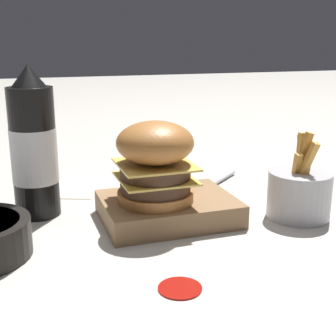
{
  "coord_description": "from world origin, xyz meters",
  "views": [
    {
      "loc": [
        -0.25,
        -0.68,
        0.28
      ],
      "look_at": [
        -0.02,
        -0.01,
        0.09
      ],
      "focal_mm": 50.0,
      "sensor_mm": 36.0,
      "label": 1
    }
  ],
  "objects_px": {
    "serving_board": "(168,209)",
    "spoon": "(211,185)",
    "burger": "(155,161)",
    "ketchup_bottle": "(34,149)",
    "fries_basket": "(299,193)"
  },
  "relations": [
    {
      "from": "serving_board",
      "to": "ketchup_bottle",
      "type": "height_order",
      "value": "ketchup_bottle"
    },
    {
      "from": "spoon",
      "to": "burger",
      "type": "bearing_deg",
      "value": 1.06
    },
    {
      "from": "serving_board",
      "to": "spoon",
      "type": "bearing_deg",
      "value": 44.22
    },
    {
      "from": "serving_board",
      "to": "spoon",
      "type": "distance_m",
      "value": 0.19
    },
    {
      "from": "fries_basket",
      "to": "ketchup_bottle",
      "type": "bearing_deg",
      "value": 159.95
    },
    {
      "from": "burger",
      "to": "serving_board",
      "type": "bearing_deg",
      "value": 18.45
    },
    {
      "from": "ketchup_bottle",
      "to": "serving_board",
      "type": "bearing_deg",
      "value": -25.15
    },
    {
      "from": "fries_basket",
      "to": "serving_board",
      "type": "bearing_deg",
      "value": 165.14
    },
    {
      "from": "ketchup_bottle",
      "to": "fries_basket",
      "type": "bearing_deg",
      "value": -20.05
    },
    {
      "from": "serving_board",
      "to": "burger",
      "type": "bearing_deg",
      "value": -161.55
    },
    {
      "from": "serving_board",
      "to": "burger",
      "type": "height_order",
      "value": "burger"
    },
    {
      "from": "serving_board",
      "to": "spoon",
      "type": "relative_size",
      "value": 1.61
    },
    {
      "from": "serving_board",
      "to": "ketchup_bottle",
      "type": "relative_size",
      "value": 0.85
    },
    {
      "from": "serving_board",
      "to": "spoon",
      "type": "xyz_separation_m",
      "value": [
        0.13,
        0.13,
        -0.01
      ]
    },
    {
      "from": "ketchup_bottle",
      "to": "fries_basket",
      "type": "relative_size",
      "value": 1.72
    }
  ]
}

